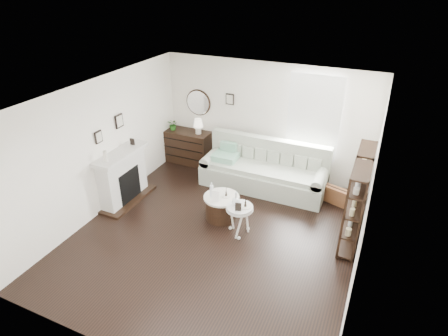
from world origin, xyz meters
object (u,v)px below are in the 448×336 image
at_px(dresser, 186,146).
at_px(pedestal_table, 240,209).
at_px(sofa, 264,172).
at_px(drum_table, 222,207).

relative_size(dresser, pedestal_table, 2.08).
distance_m(sofa, dresser, 2.28).
bearing_deg(pedestal_table, sofa, 94.37).
relative_size(sofa, dresser, 2.21).
xyz_separation_m(sofa, dresser, (-2.25, 0.38, 0.06)).
xyz_separation_m(drum_table, pedestal_table, (0.52, -0.34, 0.31)).
xyz_separation_m(sofa, pedestal_table, (0.14, -1.86, 0.20)).
distance_m(drum_table, pedestal_table, 0.69).
bearing_deg(sofa, dresser, 170.31).
relative_size(dresser, drum_table, 1.78).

